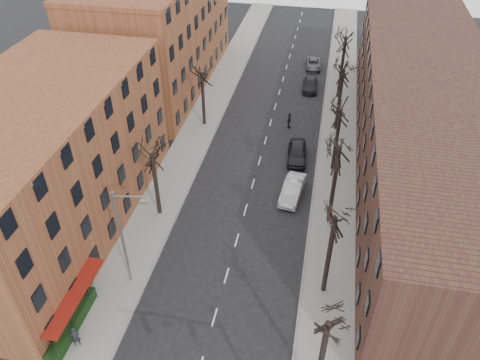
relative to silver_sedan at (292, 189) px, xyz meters
The scene contains 22 objects.
sidewalk_left 17.09m from the silver_sedan, 134.65° to the left, with size 4.00×90.00×0.15m, color gray.
sidewalk_right 12.81m from the silver_sedan, 71.77° to the left, with size 4.00×90.00×0.15m, color gray.
building_left_near 22.10m from the silver_sedan, 158.57° to the right, with size 12.00×26.00×12.00m, color brown.
building_left_far 29.76m from the silver_sedan, 133.40° to the left, with size 12.00×28.00×14.00m, color brown.
building_right 14.58m from the silver_sedan, 30.78° to the left, with size 12.00×50.00×10.00m, color #482C21.
awning_left 21.55m from the silver_sedan, 128.49° to the right, with size 1.20×7.00×0.15m, color maroon.
hedge 22.38m from the silver_sedan, 127.10° to the right, with size 0.80×6.00×1.00m, color black.
tree_right_b 11.46m from the silver_sedan, 71.65° to the right, with size 5.20×5.20×10.80m, color black, non-canonical shape.
tree_right_c 4.66m from the silver_sedan, 38.39° to the right, with size 5.20×5.20×11.60m, color black, non-canonical shape.
tree_right_d 6.33m from the silver_sedan, 55.04° to the left, with size 5.20×5.20×10.00m, color black, non-canonical shape.
tree_right_e 13.66m from the silver_sedan, 74.69° to the left, with size 5.20×5.20×10.80m, color black, non-canonical shape.
tree_right_f 21.47m from the silver_sedan, 80.34° to the left, with size 5.20×5.20×11.60m, color black, non-canonical shape.
tree_left_a 12.60m from the silver_sedan, 157.30° to the right, with size 5.20×5.20×9.50m, color black, non-canonical shape.
tree_left_b 16.11m from the silver_sedan, 136.14° to the left, with size 5.20×5.20×9.50m, color black, non-canonical shape.
streetlight 17.45m from the silver_sedan, 130.63° to the right, with size 2.45×0.22×9.03m.
silver_sedan is the anchor object (origin of this frame).
parked_car_near 6.26m from the silver_sedan, 91.83° to the left, with size 1.98×4.93×1.68m, color black.
parked_car_mid 22.84m from the silver_sedan, 90.33° to the left, with size 1.91×4.70×1.36m, color black.
parked_car_far 29.68m from the silver_sedan, 90.39° to the left, with size 1.99×4.32×1.20m, color #5A5B62.
pedestrian_a 22.76m from the silver_sedan, 123.69° to the right, with size 0.62×0.41×1.71m, color black.
pedestrian_b 20.62m from the silver_sedan, 131.03° to the right, with size 0.81×0.63×1.67m, color black.
pedestrian_crossing 12.59m from the silver_sedan, 98.05° to the left, with size 1.11×0.46×1.89m, color black.
Camera 1 is at (5.89, -11.94, 28.72)m, focal length 35.00 mm.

